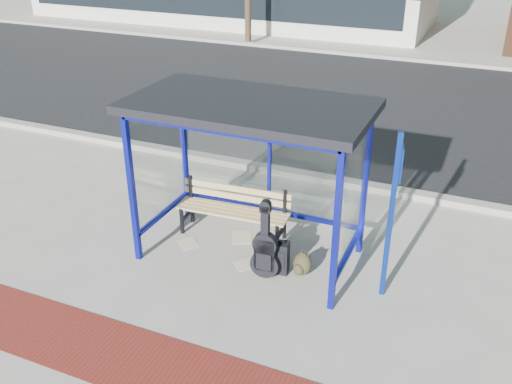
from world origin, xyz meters
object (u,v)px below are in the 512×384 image
at_px(guitar_bag, 265,251).
at_px(backpack, 302,265).
at_px(bench, 234,207).
at_px(suitcase, 278,257).

distance_m(guitar_bag, backpack, 0.59).
relative_size(guitar_bag, backpack, 3.39).
bearing_deg(bench, guitar_bag, -48.41).
distance_m(bench, guitar_bag, 1.27).
xyz_separation_m(suitcase, backpack, (0.34, 0.08, -0.09)).
distance_m(bench, suitcase, 1.28).
bearing_deg(backpack, guitar_bag, -139.36).
distance_m(bench, backpack, 1.55).
relative_size(bench, suitcase, 3.39).
height_order(bench, guitar_bag, guitar_bag).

